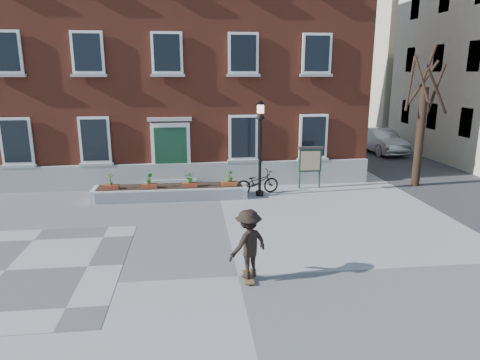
{
  "coord_description": "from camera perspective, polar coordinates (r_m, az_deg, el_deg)",
  "views": [
    {
      "loc": [
        -1.07,
        -9.83,
        5.01
      ],
      "look_at": [
        0.5,
        4.0,
        1.5
      ],
      "focal_mm": 32.0,
      "sensor_mm": 36.0,
      "label": 1
    }
  ],
  "objects": [
    {
      "name": "ground",
      "position": [
        11.09,
        -0.24,
        -12.72
      ],
      "size": [
        100.0,
        100.0,
        0.0
      ],
      "primitive_type": "plane",
      "color": "gray",
      "rests_on": "ground"
    },
    {
      "name": "checker_patch",
      "position": [
        12.91,
        -28.82,
        -10.53
      ],
      "size": [
        6.0,
        6.0,
        0.01
      ],
      "primitive_type": "cube",
      "color": "#505052",
      "rests_on": "ground"
    },
    {
      "name": "bicycle",
      "position": [
        18.06,
        2.3,
        -0.3
      ],
      "size": [
        2.03,
        1.11,
        1.01
      ],
      "primitive_type": "imported",
      "rotation": [
        0.0,
        0.0,
        1.81
      ],
      "color": "black",
      "rests_on": "ground"
    },
    {
      "name": "parked_car",
      "position": [
        28.91,
        18.17,
        5.02
      ],
      "size": [
        1.99,
        4.8,
        1.54
      ],
      "primitive_type": "imported",
      "rotation": [
        0.0,
        0.0,
        0.08
      ],
      "color": "silver",
      "rests_on": "ground"
    },
    {
      "name": "brick_building",
      "position": [
        23.86,
        -9.11,
        17.09
      ],
      "size": [
        18.4,
        10.85,
        12.6
      ],
      "color": "brown",
      "rests_on": "ground"
    },
    {
      "name": "planter_assembly",
      "position": [
        17.67,
        -9.22,
        -1.47
      ],
      "size": [
        6.2,
        1.12,
        1.15
      ],
      "color": "silver",
      "rests_on": "ground"
    },
    {
      "name": "bare_tree",
      "position": [
        20.61,
        23.01,
        6.86
      ],
      "size": [
        1.83,
        1.83,
        6.16
      ],
      "color": "black",
      "rests_on": "ground"
    },
    {
      "name": "side_street",
      "position": [
        35.28,
        27.37,
        15.92
      ],
      "size": [
        15.2,
        36.0,
        14.5
      ],
      "color": "#3D3D3F",
      "rests_on": "ground"
    },
    {
      "name": "lamp_post",
      "position": [
        17.4,
        2.71,
        5.97
      ],
      "size": [
        0.4,
        0.4,
        3.93
      ],
      "color": "black",
      "rests_on": "ground"
    },
    {
      "name": "notice_board",
      "position": [
        19.04,
        9.34,
        2.61
      ],
      "size": [
        1.1,
        0.16,
        1.87
      ],
      "color": "#1B3725",
      "rests_on": "ground"
    },
    {
      "name": "skateboarder",
      "position": [
        10.56,
        1.12,
        -8.51
      ],
      "size": [
        1.29,
        1.17,
        1.82
      ],
      "color": "brown",
      "rests_on": "ground"
    }
  ]
}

